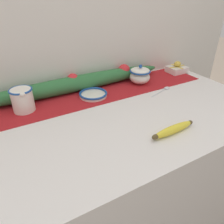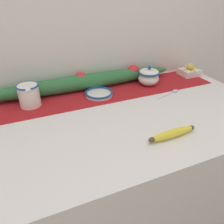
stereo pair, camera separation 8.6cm
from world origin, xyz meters
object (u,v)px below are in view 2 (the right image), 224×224
(small_dish, at_px, (99,93))
(spoon, at_px, (174,91))
(cream_pitcher, at_px, (29,95))
(banana, at_px, (172,134))
(gift_box, at_px, (189,71))
(sugar_bowl, at_px, (149,77))

(small_dish, xyz_separation_m, spoon, (0.37, -0.11, -0.01))
(cream_pitcher, distance_m, spoon, 0.72)
(banana, relative_size, spoon, 1.28)
(banana, bearing_deg, spoon, 52.09)
(small_dish, xyz_separation_m, banana, (0.13, -0.43, 0.00))
(cream_pitcher, bearing_deg, gift_box, 1.71)
(spoon, bearing_deg, banana, -144.38)
(small_dish, height_order, banana, banana)
(cream_pitcher, relative_size, gift_box, 0.99)
(cream_pitcher, bearing_deg, sugar_bowl, -0.13)
(small_dish, height_order, gift_box, gift_box)
(spoon, distance_m, gift_box, 0.29)
(cream_pitcher, height_order, spoon, cream_pitcher)
(gift_box, bearing_deg, small_dish, -175.24)
(cream_pitcher, bearing_deg, banana, -44.94)
(sugar_bowl, bearing_deg, small_dish, -175.90)
(banana, distance_m, spoon, 0.40)
(small_dish, bearing_deg, cream_pitcher, 175.98)
(small_dish, relative_size, spoon, 0.88)
(small_dish, bearing_deg, gift_box, 4.76)
(banana, xyz_separation_m, spoon, (0.25, 0.32, -0.01))
(spoon, xyz_separation_m, gift_box, (0.23, 0.16, 0.02))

